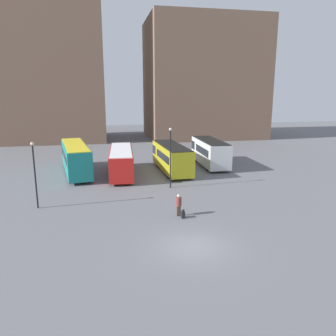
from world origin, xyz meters
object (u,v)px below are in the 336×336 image
Objects in this scene: bus_0 at (76,157)px; lamp_post_0 at (170,153)px; bus_1 at (121,161)px; lamp_post_1 at (35,170)px; traveler at (179,203)px; suitcase at (183,215)px; bus_3 at (210,152)px; bus_2 at (171,157)px.

bus_0 is 1.99× the size of lamp_post_0.
bus_1 is 1.98× the size of lamp_post_1.
bus_0 is 17.73m from traveler.
lamp_post_1 reaches higher than suitcase.
bus_3 is 1.58× the size of lamp_post_0.
bus_3 is (16.35, 0.96, -0.07)m from bus_0.
bus_1 is 7.96m from lamp_post_0.
suitcase is (-7.64, -16.98, -1.51)m from bus_3.
bus_3 is 11.50m from lamp_post_0.
traveler is (-2.44, -14.26, -0.70)m from bus_2.
bus_1 is 11.56m from bus_3.
traveler is 2.40× the size of suitcase.
lamp_post_1 is (-7.22, -10.10, 1.58)m from bus_1.
bus_1 is 1.81× the size of lamp_post_0.
bus_3 is 13.15× the size of suitcase.
bus_0 is at bearing 79.67° from lamp_post_1.
traveler reaches higher than suitcase.
traveler is at bearing 156.39° from bus_3.
bus_2 is 1.84× the size of lamp_post_1.
bus_3 is at bearing 34.44° from lamp_post_1.
lamp_post_1 is at bearing 125.95° from bus_2.
bus_1 reaches higher than suitcase.
bus_1 is 12.51m from lamp_post_1.
bus_0 reaches higher than bus_1.
bus_3 is at bearing -22.86° from traveler.
bus_0 is 2.17× the size of lamp_post_1.
lamp_post_1 is (-13.05, -10.42, 1.45)m from bus_2.
traveler is (-7.87, -16.51, -0.76)m from bus_3.
lamp_post_0 reaches higher than bus_2.
bus_0 reaches higher than bus_2.
bus_3 reaches higher than traveler.
lamp_post_0 is (9.40, -8.05, 1.58)m from bus_0.
bus_1 is 1.14× the size of bus_3.
lamp_post_0 is at bearing 144.25° from bus_3.
lamp_post_1 is at bearing -162.39° from lamp_post_0.
bus_2 reaches higher than traveler.
suitcase is at bearing -151.06° from traveler.
traveler is at bearing -162.99° from bus_1.
suitcase is at bearing -21.62° from lamp_post_1.
bus_3 is 1.73× the size of lamp_post_1.
lamp_post_0 reaches higher than bus_3.
bus_1 is at bearing 123.84° from lamp_post_0.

